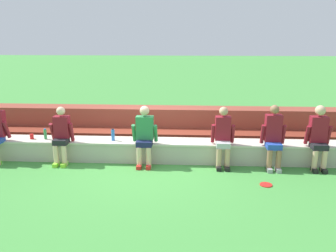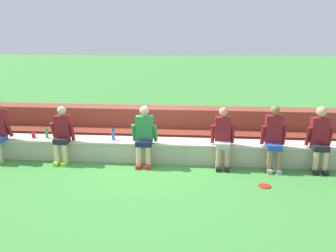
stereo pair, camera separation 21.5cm
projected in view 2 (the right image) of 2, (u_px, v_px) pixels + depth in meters
name	position (u px, v px, depth m)	size (l,w,h in m)	color
ground_plane	(144.00, 164.00, 7.67)	(80.00, 80.00, 0.00)	#428E3D
stone_seating_wall	(146.00, 149.00, 7.86)	(8.83, 0.58, 0.47)	#B7AF9E
brick_bleachers	(152.00, 130.00, 8.92)	(12.18, 1.16, 0.96)	maroon
person_left_of_center	(62.00, 134.00, 7.62)	(0.51, 0.49, 1.27)	beige
person_center	(144.00, 134.00, 7.45)	(0.55, 0.50, 1.31)	beige
person_right_of_center	(223.00, 137.00, 7.35)	(0.50, 0.54, 1.30)	tan
person_far_right	(274.00, 137.00, 7.22)	(0.52, 0.52, 1.36)	#996B4C
person_rightmost_edge	(320.00, 137.00, 7.15)	(0.53, 0.52, 1.36)	#DBAD89
water_bottle_near_left	(47.00, 133.00, 7.94)	(0.07, 0.07, 0.25)	green
water_bottle_center_gap	(113.00, 134.00, 7.79)	(0.08, 0.08, 0.27)	blue
plastic_cup_right_end	(34.00, 135.00, 7.98)	(0.09, 0.09, 0.12)	red
frisbee	(265.00, 186.00, 6.53)	(0.23, 0.23, 0.02)	red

